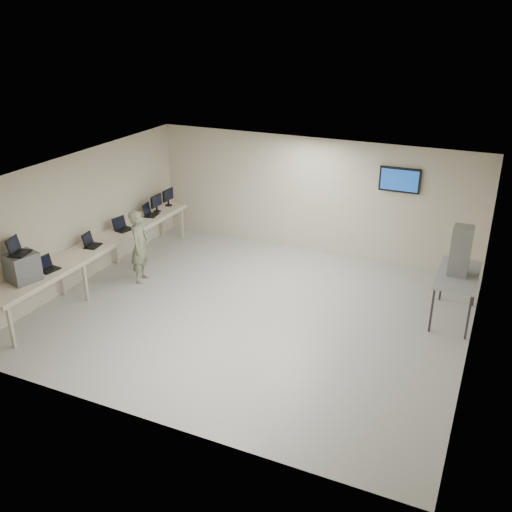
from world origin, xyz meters
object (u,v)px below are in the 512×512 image
at_px(workbench, 100,246).
at_px(side_table, 458,277).
at_px(equipment_box, 23,267).
at_px(soldier, 140,246).

xyz_separation_m(workbench, side_table, (7.19, 1.43, 0.05)).
height_order(equipment_box, soldier, soldier).
relative_size(soldier, side_table, 1.02).
xyz_separation_m(workbench, soldier, (0.77, 0.37, -0.02)).
bearing_deg(workbench, side_table, 11.25).
relative_size(equipment_box, side_table, 0.34).
bearing_deg(side_table, workbench, -168.75).
distance_m(workbench, soldier, 0.85).
bearing_deg(equipment_box, soldier, 85.93).
bearing_deg(workbench, soldier, 25.47).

